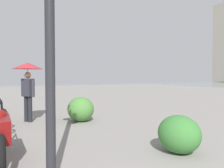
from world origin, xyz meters
TOP-DOWN VIEW (x-y plane):
  - motorcycle at (4.81, 1.86)m, footprint 2.17×0.36m
  - pedestrian at (8.22, 0.88)m, footprint 1.00×1.00m
  - bollard_mid at (7.49, -0.93)m, footprint 0.13×0.13m
  - shrub_round at (7.41, -0.72)m, footprint 0.99×0.90m
  - shrub_wide at (3.50, -1.34)m, footprint 0.90×0.81m

SIDE VIEW (x-z plane):
  - bollard_mid at x=7.49m, z-range 0.02..0.72m
  - shrub_wide at x=3.50m, z-range 0.00..0.77m
  - shrub_round at x=7.41m, z-range 0.00..0.85m
  - motorcycle at x=4.81m, z-range -0.03..1.03m
  - pedestrian at x=8.22m, z-range 0.59..2.62m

